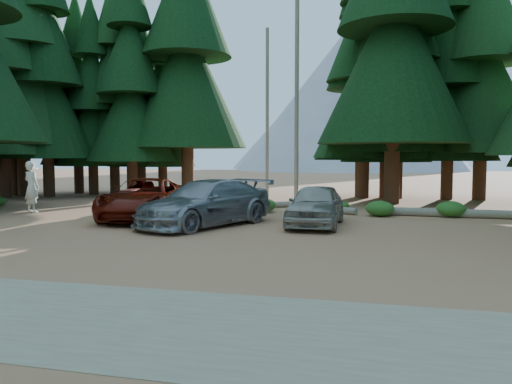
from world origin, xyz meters
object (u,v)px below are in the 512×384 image
frisbee_player (32,187)px  silver_minivan_right (316,205)px  silver_minivan_center (206,203)px  log_left (262,205)px  log_mid (322,208)px  log_right (459,213)px  red_pickup (145,199)px

frisbee_player → silver_minivan_right: bearing=-142.1°
silver_minivan_center → log_left: bearing=109.4°
silver_minivan_center → log_left: silver_minivan_center is taller
silver_minivan_right → frisbee_player: size_ratio=2.53×
silver_minivan_right → frisbee_player: bearing=-159.9°
silver_minivan_center → frisbee_player: (-5.32, -2.31, 0.63)m
silver_minivan_right → log_left: (-3.25, 5.46, -0.60)m
frisbee_player → log_left: (5.87, 8.69, -1.31)m
log_left → log_mid: log_mid is taller
frisbee_player → log_mid: bearing=-120.1°
log_right → silver_minivan_center: bearing=-149.1°
silver_minivan_center → log_left: 6.44m
log_left → log_right: 8.74m
frisbee_player → log_left: bearing=-105.7°
frisbee_player → log_mid: frisbee_player is taller
red_pickup → silver_minivan_center: bearing=-33.8°
silver_minivan_right → log_mid: size_ratio=1.18×
red_pickup → log_mid: (6.48, 4.20, -0.65)m
log_left → red_pickup: bearing=-160.6°
log_mid → log_right: (5.63, -0.80, 0.02)m
silver_minivan_right → log_left: silver_minivan_right is taller
silver_minivan_right → log_right: bearing=36.0°
frisbee_player → log_left: frisbee_player is taller
frisbee_player → log_mid: size_ratio=0.47×
silver_minivan_center → log_mid: silver_minivan_center is taller
silver_minivan_center → silver_minivan_right: silver_minivan_center is taller
red_pickup → silver_minivan_center: size_ratio=1.02×
frisbee_player → log_right: bearing=-135.8°
log_left → log_right: (8.58, -1.68, 0.03)m
log_left → log_right: bearing=-47.0°
red_pickup → log_left: red_pickup is taller
silver_minivan_center → log_mid: 6.55m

